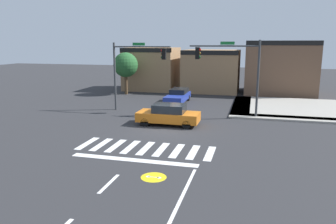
{
  "coord_description": "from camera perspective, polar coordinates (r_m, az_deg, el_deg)",
  "views": [
    {
      "loc": [
        5.79,
        -21.68,
        5.95
      ],
      "look_at": [
        0.15,
        -0.0,
        1.21
      ],
      "focal_mm": 35.41,
      "sensor_mm": 36.0,
      "label": 1
    }
  ],
  "objects": [
    {
      "name": "curb_corner_northeast",
      "position": [
        31.77,
        19.19,
        0.63
      ],
      "size": [
        10.0,
        10.6,
        0.15
      ],
      "color": "#9E998E",
      "rests_on": "ground_plane"
    },
    {
      "name": "roadside_tree",
      "position": [
        38.53,
        -7.3,
        8.01
      ],
      "size": [
        2.82,
        2.82,
        4.81
      ],
      "color": "#4C3823",
      "rests_on": "ground_plane"
    },
    {
      "name": "car_blue",
      "position": [
        33.09,
        1.72,
        2.81
      ],
      "size": [
        1.76,
        4.78,
        1.35
      ],
      "rotation": [
        0.0,
        0.0,
        -1.57
      ],
      "color": "#23389E",
      "rests_on": "ground_plane"
    },
    {
      "name": "ground_plane",
      "position": [
        23.22,
        -0.36,
        -2.89
      ],
      "size": [
        120.0,
        120.0,
        0.0
      ],
      "primitive_type": "plane",
      "color": "#2B2B2D"
    },
    {
      "name": "traffic_signal_northeast",
      "position": [
        26.8,
        10.93,
        8.07
      ],
      "size": [
        5.52,
        0.32,
        6.12
      ],
      "rotation": [
        0.0,
        0.0,
        3.14
      ],
      "color": "#383A3D",
      "rests_on": "ground_plane"
    },
    {
      "name": "traffic_signal_northwest",
      "position": [
        28.91,
        -5.64,
        8.3
      ],
      "size": [
        5.15,
        0.32,
        5.91
      ],
      "color": "#383A3D",
      "rests_on": "ground_plane"
    },
    {
      "name": "bike_detector_marking",
      "position": [
        15.16,
        -2.49,
        -11.15
      ],
      "size": [
        1.16,
        1.16,
        0.01
      ],
      "color": "yellow",
      "rests_on": "ground_plane"
    },
    {
      "name": "crosswalk_near",
      "position": [
        19.08,
        -3.87,
        -6.22
      ],
      "size": [
        7.78,
        2.48,
        0.01
      ],
      "color": "silver",
      "rests_on": "ground_plane"
    },
    {
      "name": "lane_markings",
      "position": [
        12.73,
        -8.96,
        -16.03
      ],
      "size": [
        6.8,
        18.75,
        0.01
      ],
      "color": "white",
      "rests_on": "ground_plane"
    },
    {
      "name": "storefront_row",
      "position": [
        41.04,
        9.93,
        7.39
      ],
      "size": [
        22.56,
        6.93,
        6.11
      ],
      "color": "#93704C",
      "rests_on": "ground_plane"
    },
    {
      "name": "car_orange",
      "position": [
        24.14,
        0.09,
        -0.45
      ],
      "size": [
        4.49,
        1.9,
        1.53
      ],
      "color": "orange",
      "rests_on": "ground_plane"
    }
  ]
}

